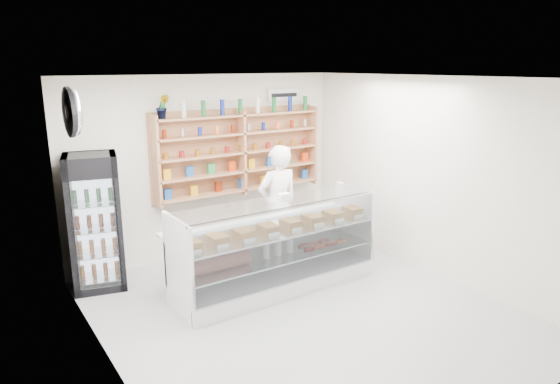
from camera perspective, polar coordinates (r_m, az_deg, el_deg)
room at (r=5.78m, az=2.75°, el=-1.12°), size 5.00×5.00×5.00m
display_counter at (r=6.77m, az=-0.51°, el=-8.19°), size 2.81×0.84×1.23m
shop_worker at (r=7.38m, az=-0.25°, el=-1.59°), size 0.68×0.45×1.82m
drinks_cooler at (r=7.06m, az=-20.34°, el=-3.22°), size 0.79×0.78×1.83m
wall_shelving at (r=7.92m, az=-4.46°, el=4.55°), size 2.84×0.28×1.33m
potted_plant at (r=7.30m, az=-13.26°, el=9.48°), size 0.22×0.20×0.34m
security_mirror at (r=5.80m, az=-22.49°, el=8.43°), size 0.15×0.50×0.50m
wall_sign at (r=8.40m, az=0.42°, el=11.03°), size 0.62×0.03×0.20m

